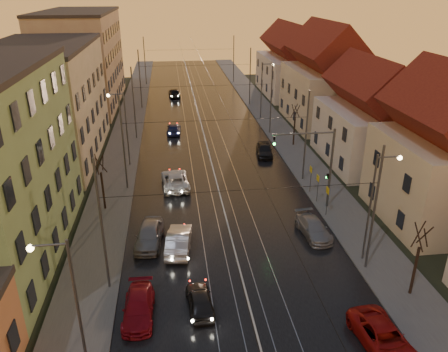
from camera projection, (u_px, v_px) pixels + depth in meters
name	position (u px, v px, depth m)	size (l,w,h in m)	color
road	(204.00, 133.00, 57.18)	(16.00, 120.00, 0.04)	black
sidewalk_left	(126.00, 136.00, 56.02)	(4.00, 120.00, 0.15)	#4C4C4C
sidewalk_right	(278.00, 130.00, 58.29)	(4.00, 120.00, 0.15)	#4C4C4C
tram_rail_0	(187.00, 134.00, 56.91)	(0.06, 120.00, 0.03)	gray
tram_rail_1	(198.00, 133.00, 57.08)	(0.06, 120.00, 0.03)	gray
tram_rail_2	(210.00, 133.00, 57.25)	(0.06, 120.00, 0.03)	gray
tram_rail_3	(220.00, 133.00, 57.41)	(0.06, 120.00, 0.03)	gray
apartment_left_2	(47.00, 104.00, 47.33)	(10.00, 20.00, 12.00)	#B1A989
apartment_left_3	(83.00, 60.00, 68.74)	(10.00, 24.00, 14.00)	#9C7B64
house_right_1	(444.00, 158.00, 34.22)	(8.67, 10.20, 10.80)	beige
house_right_2	(371.00, 121.00, 46.35)	(9.18, 12.24, 9.20)	beige
house_right_3	(325.00, 81.00, 59.51)	(9.18, 14.28, 11.50)	beige
house_right_4	(290.00, 65.00, 76.17)	(9.18, 16.32, 10.00)	beige
catenary_pole_l_1	(102.00, 228.00, 26.23)	(0.16, 0.16, 9.00)	#595B60
catenary_pole_r_1	(374.00, 211.00, 28.19)	(0.16, 0.16, 9.00)	#595B60
catenary_pole_l_2	(123.00, 145.00, 39.86)	(0.16, 0.16, 9.00)	#595B60
catenary_pole_r_2	(306.00, 137.00, 41.82)	(0.16, 0.16, 9.00)	#595B60
catenary_pole_l_3	(134.00, 104.00, 53.49)	(0.16, 0.16, 9.00)	#595B60
catenary_pole_r_3	(271.00, 100.00, 55.45)	(0.16, 0.16, 9.00)	#595B60
catenary_pole_l_4	(140.00, 80.00, 67.12)	(0.16, 0.16, 9.00)	#595B60
catenary_pole_r_4	(250.00, 77.00, 69.08)	(0.16, 0.16, 9.00)	#595B60
catenary_pole_l_5	(145.00, 61.00, 83.47)	(0.16, 0.16, 9.00)	#595B60
catenary_pole_r_5	(234.00, 59.00, 85.43)	(0.16, 0.16, 9.00)	#595B60
street_lamp_0	(69.00, 299.00, 19.66)	(1.75, 0.32, 8.00)	#595B60
street_lamp_1	(376.00, 198.00, 29.00)	(1.75, 0.32, 8.00)	#595B60
street_lamp_2	(123.00, 122.00, 45.10)	(1.75, 0.32, 8.00)	#595B60
street_lamp_3	(264.00, 85.00, 61.71)	(1.75, 0.32, 8.00)	#595B60
traffic_light_mast	(320.00, 159.00, 36.26)	(5.30, 0.32, 7.20)	#595B60
bare_tree_0	(102.00, 184.00, 36.86)	(1.09, 1.09, 5.11)	black
bare_tree_1	(416.00, 262.00, 26.46)	(1.09, 1.09, 5.11)	black
bare_tree_2	(294.00, 126.00, 51.92)	(1.09, 1.09, 5.11)	black
driving_car_0	(200.00, 300.00, 26.04)	(1.46, 3.63, 1.24)	black
driving_car_1	(179.00, 240.00, 31.87)	(1.62, 4.66, 1.53)	#A1A2A7
driving_car_2	(175.00, 180.00, 41.83)	(2.46, 5.33, 1.48)	silver
driving_car_3	(174.00, 129.00, 57.05)	(1.73, 4.25, 1.23)	#181F49
driving_car_4	(174.00, 93.00, 75.48)	(1.82, 4.53, 1.54)	black
parked_left_2	(139.00, 307.00, 25.47)	(1.75, 4.30, 1.25)	maroon
parked_left_3	(149.00, 235.00, 32.56)	(1.86, 4.62, 1.57)	gray
parked_right_0	(384.00, 338.00, 23.17)	(2.22, 4.82, 1.34)	#A11110
parked_right_1	(314.00, 228.00, 33.74)	(1.79, 4.41, 1.28)	gray
parked_right_2	(264.00, 150.00, 49.52)	(1.69, 4.20, 1.43)	black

